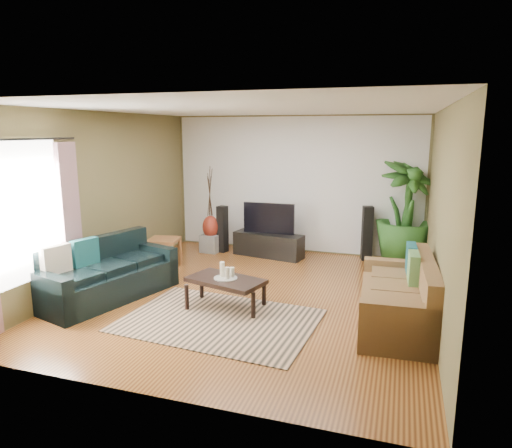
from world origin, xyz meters
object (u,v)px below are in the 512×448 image
at_px(side_table, 164,253).
at_px(sofa_right, 397,292).
at_px(potted_plant, 406,212).
at_px(sofa_left, 107,270).
at_px(vase, 211,227).
at_px(coffee_table, 226,293).
at_px(tv_stand, 268,245).
at_px(speaker_left, 222,229).
at_px(pedestal, 211,243).
at_px(television, 269,218).
at_px(speaker_right, 367,233).

bearing_deg(side_table, sofa_right, -17.53).
height_order(potted_plant, side_table, potted_plant).
relative_size(sofa_left, vase, 4.48).
relative_size(coffee_table, tv_stand, 0.76).
height_order(tv_stand, speaker_left, speaker_left).
distance_m(pedestal, side_table, 1.32).
height_order(pedestal, vase, vase).
bearing_deg(vase, television, 2.00).
distance_m(tv_stand, side_table, 2.02).
relative_size(sofa_right, speaker_right, 1.86).
bearing_deg(coffee_table, speaker_left, 128.36).
relative_size(speaker_left, potted_plant, 0.49).
distance_m(speaker_right, pedestal, 3.07).
xyz_separation_m(tv_stand, pedestal, (-1.20, -0.02, -0.05)).
xyz_separation_m(potted_plant, vase, (-3.70, -0.36, -0.44)).
relative_size(television, pedestal, 2.84).
xyz_separation_m(sofa_left, tv_stand, (1.59, 2.87, -0.20)).
bearing_deg(pedestal, speaker_left, 16.96).
xyz_separation_m(sofa_right, television, (-2.42, 2.57, 0.33)).
distance_m(coffee_table, vase, 3.04).
height_order(television, side_table, television).
height_order(tv_stand, side_table, side_table).
xyz_separation_m(coffee_table, speaker_left, (-1.16, 2.75, 0.25)).
bearing_deg(pedestal, side_table, -105.50).
bearing_deg(coffee_table, tv_stand, 109.42).
relative_size(sofa_right, potted_plant, 1.00).
bearing_deg(side_table, tv_stand, 39.72).
bearing_deg(tv_stand, vase, -168.16).
bearing_deg(tv_stand, coffee_table, -75.37).
distance_m(sofa_left, television, 3.32).
bearing_deg(speaker_right, side_table, -168.73).
distance_m(sofa_right, potted_plant, 2.94).
relative_size(speaker_right, side_table, 1.92).
height_order(speaker_left, potted_plant, potted_plant).
bearing_deg(sofa_right, coffee_table, -88.89).
height_order(speaker_right, pedestal, speaker_right).
bearing_deg(television, sofa_left, -118.88).
distance_m(television, speaker_left, 1.02).
height_order(sofa_right, television, television).
distance_m(coffee_table, potted_plant, 3.89).
bearing_deg(vase, tv_stand, 1.05).
distance_m(tv_stand, potted_plant, 2.62).
height_order(sofa_right, tv_stand, sofa_right).
xyz_separation_m(coffee_table, side_table, (-1.74, 1.41, 0.06)).
xyz_separation_m(sofa_left, vase, (0.39, 2.85, 0.09)).
distance_m(speaker_left, vase, 0.24).
distance_m(potted_plant, vase, 3.74).
relative_size(sofa_right, side_table, 3.57).
bearing_deg(speaker_right, tv_stand, 176.00).
relative_size(sofa_right, speaker_left, 2.04).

